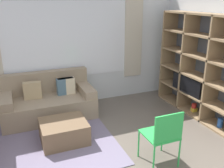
% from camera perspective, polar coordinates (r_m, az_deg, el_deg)
% --- Properties ---
extents(wall_back, '(6.20, 0.11, 2.70)m').
position_cam_1_polar(wall_back, '(5.47, -10.12, 8.87)').
color(wall_back, silver).
rests_on(wall_back, ground_plane).
extents(wall_right, '(0.07, 4.22, 2.70)m').
position_cam_1_polar(wall_right, '(5.31, 22.05, 7.40)').
color(wall_right, silver).
rests_on(wall_right, ground_plane).
extents(area_rug, '(2.81, 2.22, 0.01)m').
position_cam_1_polar(area_rug, '(4.44, -18.73, -13.18)').
color(area_rug, slate).
rests_on(area_rug, ground_plane).
extents(shelving_unit, '(0.40, 2.21, 2.04)m').
position_cam_1_polar(shelving_unit, '(5.28, 19.71, 3.63)').
color(shelving_unit, '#515660').
rests_on(shelving_unit, ground_plane).
extents(couch_main, '(1.79, 0.91, 0.87)m').
position_cam_1_polar(couch_main, '(5.21, -14.31, -3.95)').
color(couch_main, gray).
rests_on(couch_main, ground_plane).
extents(ottoman, '(0.75, 0.67, 0.36)m').
position_cam_1_polar(ottoman, '(4.33, -10.95, -10.61)').
color(ottoman, brown).
rests_on(ottoman, ground_plane).
extents(folding_chair, '(0.44, 0.46, 0.86)m').
position_cam_1_polar(folding_chair, '(3.60, 11.57, -11.02)').
color(folding_chair, green).
rests_on(folding_chair, ground_plane).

